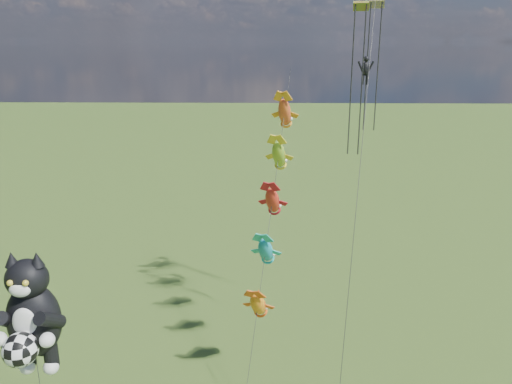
{
  "coord_description": "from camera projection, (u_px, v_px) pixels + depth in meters",
  "views": [
    {
      "loc": [
        11.23,
        -22.86,
        20.14
      ],
      "look_at": [
        10.59,
        7.17,
        11.08
      ],
      "focal_mm": 35.0,
      "sensor_mm": 36.0,
      "label": 1
    }
  ],
  "objects": [
    {
      "name": "fish_windsock_rig",
      "position": [
        272.0,
        201.0,
        32.2
      ],
      "size": [
        3.42,
        15.68,
        18.32
      ],
      "rotation": [
        0.0,
        0.0,
        0.13
      ],
      "color": "brown",
      "rests_on": "ground"
    },
    {
      "name": "parafoil_rig",
      "position": [
        365.0,
        70.0,
        29.75
      ],
      "size": [
        4.8,
        17.14,
        25.67
      ],
      "rotation": [
        0.0,
        0.0,
        -0.15
      ],
      "color": "brown",
      "rests_on": "ground"
    },
    {
      "name": "cat_kite_rig",
      "position": [
        31.0,
        316.0,
        22.11
      ],
      "size": [
        3.03,
        4.28,
        11.49
      ],
      "rotation": [
        0.0,
        0.0,
        0.44
      ],
      "color": "brown",
      "rests_on": "ground"
    }
  ]
}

